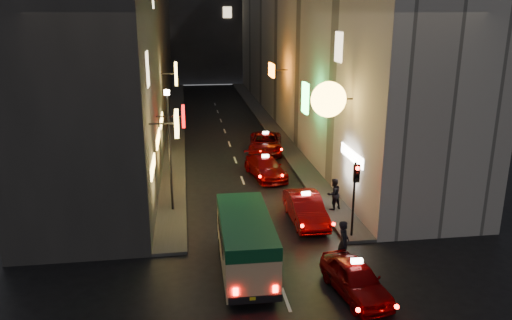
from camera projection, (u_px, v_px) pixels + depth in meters
name	position (u px, v px, depth m)	size (l,w,h in m)	color
building_left	(127.00, 24.00, 42.88)	(7.62, 52.00, 18.00)	#363331
building_right	(308.00, 24.00, 45.06)	(8.14, 52.00, 18.00)	#AEA99F
building_far	(204.00, 5.00, 73.78)	(30.00, 10.00, 22.00)	#333338
sidewalk_left	(176.00, 124.00, 45.93)	(1.50, 52.00, 0.15)	#42403E
sidewalk_right	(267.00, 122.00, 47.09)	(1.50, 52.00, 0.15)	#42403E
minibus	(246.00, 238.00, 19.52)	(2.03, 5.57, 2.39)	#CEB380
taxi_near	(356.00, 276.00, 18.20)	(2.62, 4.90, 1.65)	#6B0304
taxi_second	(306.00, 206.00, 24.56)	(2.13, 5.15, 1.81)	#6B0304
taxi_third	(265.00, 166.00, 31.31)	(2.72, 5.00, 1.68)	#6B0304
taxi_far	(265.00, 142.00, 36.77)	(3.02, 5.54, 1.84)	#6B0304
pedestrian_crossing	(344.00, 240.00, 20.35)	(0.71, 0.45, 2.14)	black
pedestrian_sidewalk	(334.00, 192.00, 25.71)	(0.72, 0.45, 1.90)	black
traffic_light	(355.00, 184.00, 22.09)	(0.26, 0.43, 3.50)	black
lamp_post	(169.00, 143.00, 24.97)	(0.28, 0.28, 6.22)	black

